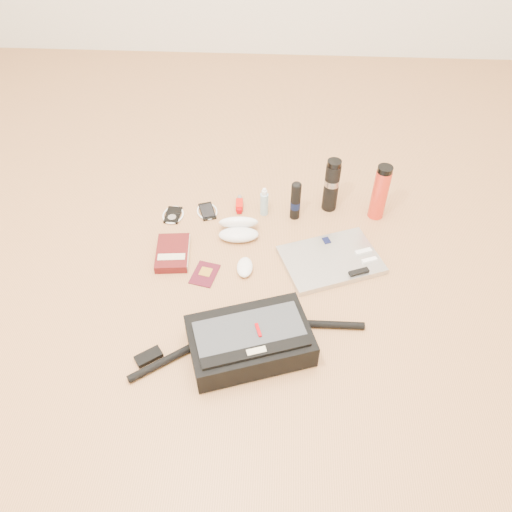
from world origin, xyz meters
The scene contains 14 objects.
ground centered at (0.00, 0.00, 0.00)m, with size 4.00×4.00×0.00m, color #B27A4A.
messenger_bag centered at (-0.03, -0.26, 0.05)m, with size 0.76×0.35×0.11m.
laptop centered at (0.26, 0.15, 0.01)m, with size 0.42×0.36×0.03m.
book centered at (-0.35, 0.15, 0.02)m, with size 0.14×0.20×0.03m.
passport centered at (-0.22, 0.06, 0.00)m, with size 0.11×0.14×0.01m.
mouse centered at (-0.07, 0.09, 0.02)m, with size 0.06×0.10×0.03m.
sunglasses_case centered at (-0.11, 0.29, 0.03)m, with size 0.17×0.15×0.09m.
ipod centered at (-0.39, 0.39, 0.01)m, with size 0.09×0.10×0.01m.
phone centered at (-0.25, 0.42, 0.01)m, with size 0.11×0.12×0.01m.
inhaler centered at (-0.12, 0.46, 0.01)m, with size 0.03×0.10×0.03m.
spray_bottle centered at (-0.01, 0.42, 0.06)m, with size 0.04×0.04×0.13m.
aerosol_can centered at (0.12, 0.41, 0.09)m, with size 0.05×0.05×0.18m.
thermos_black centered at (0.26, 0.48, 0.12)m, with size 0.08×0.08×0.24m.
thermos_red centered at (0.46, 0.44, 0.12)m, with size 0.06×0.06×0.25m.
Camera 1 is at (0.05, -1.18, 1.38)m, focal length 35.00 mm.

